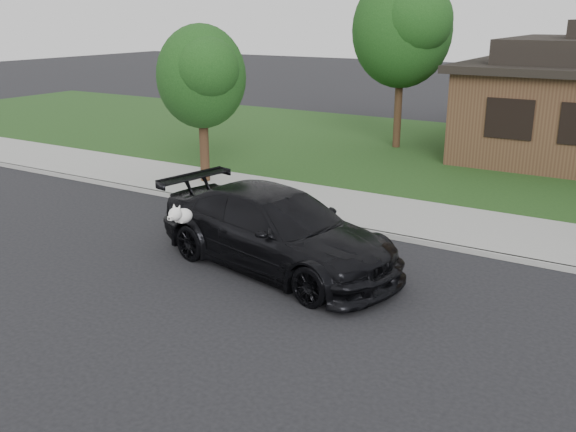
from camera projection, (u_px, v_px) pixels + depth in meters
The scene contains 7 objects.
ground at pixel (354, 301), 11.58m from camera, with size 120.00×120.00×0.00m, color black.
sidewalk at pixel (443, 224), 15.63m from camera, with size 60.00×3.00×0.12m, color gray.
curb at pixel (422, 242), 14.41m from camera, with size 60.00×0.12×0.12m, color gray.
lawn at pixel (518, 162), 22.15m from camera, with size 60.00×13.00×0.13m, color #193814.
sedan at pixel (277, 230), 12.89m from camera, with size 5.83×3.27×1.59m.
tree_0 at pixel (405, 28), 22.87m from camera, with size 3.78×3.60×6.34m.
tree_2 at pixel (203, 75), 18.42m from camera, with size 2.73×2.60×4.59m.
Camera 1 is at (4.49, -9.65, 4.95)m, focal length 40.00 mm.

